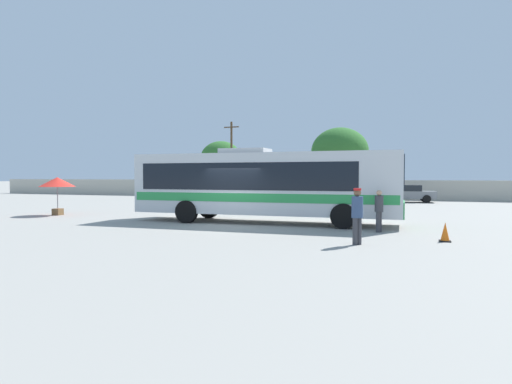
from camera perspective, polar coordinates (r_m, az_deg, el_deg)
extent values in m
plane|color=gray|center=(28.62, 4.59, -2.21)|extent=(300.00, 300.00, 0.00)
cube|color=#B2AD9E|center=(41.88, 9.36, 0.35)|extent=(80.00, 0.30, 1.78)
cube|color=silver|center=(19.95, 1.06, 1.13)|extent=(12.20, 2.73, 2.74)
cube|color=black|center=(20.14, -0.59, 2.07)|extent=(10.01, 2.73, 1.21)
cube|color=green|center=(19.97, 1.06, -0.60)|extent=(11.96, 2.75, 0.38)
cube|color=#19212D|center=(19.03, 18.87, 2.45)|extent=(0.07, 2.30, 1.42)
cube|color=green|center=(19.08, 18.83, -2.16)|extent=(0.10, 2.50, 0.66)
cube|color=#B2B2B2|center=(20.28, -1.41, 5.36)|extent=(2.22, 1.44, 0.24)
cylinder|color=black|center=(20.44, 12.25, -2.52)|extent=(1.04, 0.32, 1.04)
cylinder|color=black|center=(18.02, 11.40, -3.13)|extent=(1.04, 0.32, 1.04)
cylinder|color=black|center=(22.36, -6.20, -2.09)|extent=(1.04, 0.32, 1.04)
cylinder|color=black|center=(20.17, -9.11, -2.56)|extent=(1.04, 0.32, 1.04)
cylinder|color=#38383D|center=(17.38, 15.96, -3.79)|extent=(0.15, 0.15, 0.78)
cylinder|color=#38383D|center=(17.25, 15.71, -3.83)|extent=(0.15, 0.15, 0.78)
cylinder|color=#38383D|center=(17.26, 15.86, -1.49)|extent=(0.44, 0.44, 0.62)
sphere|color=tan|center=(17.24, 15.87, -0.11)|extent=(0.21, 0.21, 0.21)
cylinder|color=#38383D|center=(14.05, 13.38, -5.02)|extent=(0.16, 0.16, 0.85)
cylinder|color=#38383D|center=(13.94, 12.89, -5.07)|extent=(0.16, 0.16, 0.85)
cylinder|color=#33476B|center=(13.92, 13.16, -1.94)|extent=(0.50, 0.50, 0.67)
sphere|color=brown|center=(13.90, 13.18, -0.08)|extent=(0.23, 0.23, 0.23)
cylinder|color=red|center=(13.89, 13.18, 0.34)|extent=(0.24, 0.24, 0.07)
cylinder|color=gray|center=(26.27, -24.63, -0.55)|extent=(0.05, 0.05, 2.04)
cone|color=red|center=(26.25, -24.65, 1.21)|extent=(1.89, 1.89, 0.52)
cube|color=brown|center=(26.32, -24.60, -2.38)|extent=(0.46, 0.46, 0.36)
cube|color=silver|center=(42.97, -7.84, 0.08)|extent=(4.44, 1.87, 0.65)
cube|color=black|center=(42.85, -7.58, 0.86)|extent=(2.45, 1.69, 0.53)
cylinder|color=black|center=(42.88, -10.00, -0.37)|extent=(0.64, 0.23, 0.64)
cylinder|color=black|center=(44.41, -8.85, -0.28)|extent=(0.64, 0.23, 0.64)
cylinder|color=black|center=(41.57, -6.74, -0.43)|extent=(0.64, 0.23, 0.64)
cylinder|color=black|center=(43.15, -5.68, -0.33)|extent=(0.64, 0.23, 0.64)
cube|color=navy|center=(39.95, 0.13, -0.08)|extent=(4.28, 2.05, 0.61)
cube|color=black|center=(39.85, 0.40, 0.71)|extent=(2.39, 1.79, 0.50)
cylinder|color=black|center=(39.68, -2.09, -0.54)|extent=(0.65, 0.26, 0.64)
cylinder|color=black|center=(41.29, -1.06, -0.43)|extent=(0.65, 0.26, 0.64)
cylinder|color=black|center=(38.66, 1.39, -0.61)|extent=(0.65, 0.26, 0.64)
cylinder|color=black|center=(40.31, 2.31, -0.50)|extent=(0.65, 0.26, 0.64)
cube|color=red|center=(38.58, 9.19, -0.17)|extent=(4.39, 2.13, 0.64)
cube|color=black|center=(38.55, 9.51, 0.69)|extent=(2.47, 1.84, 0.52)
cylinder|color=black|center=(37.88, 7.06, -0.68)|extent=(0.66, 0.27, 0.64)
cylinder|color=black|center=(39.62, 7.41, -0.56)|extent=(0.66, 0.27, 0.64)
cylinder|color=black|center=(37.61, 11.05, -0.72)|extent=(0.66, 0.27, 0.64)
cylinder|color=black|center=(39.37, 11.22, -0.60)|extent=(0.66, 0.27, 0.64)
cube|color=slate|center=(37.84, 19.46, -0.33)|extent=(4.22, 2.15, 0.60)
cube|color=black|center=(37.80, 19.16, 0.50)|extent=(2.38, 1.85, 0.49)
cylinder|color=black|center=(38.86, 21.19, -0.74)|extent=(0.66, 0.28, 0.64)
cylinder|color=black|center=(37.11, 21.52, -0.87)|extent=(0.66, 0.28, 0.64)
cylinder|color=black|center=(38.64, 17.47, -0.71)|extent=(0.66, 0.28, 0.64)
cylinder|color=black|center=(36.88, 17.62, -0.84)|extent=(0.66, 0.28, 0.64)
cylinder|color=#4C3823|center=(48.87, -3.24, 4.41)|extent=(0.24, 0.24, 8.23)
cube|color=#473321|center=(49.14, -3.25, 8.51)|extent=(1.80, 0.22, 0.12)
cylinder|color=brown|center=(51.16, -4.61, 1.10)|extent=(0.32, 0.32, 2.51)
ellipsoid|color=#2D6628|center=(51.20, -4.62, 4.39)|extent=(4.82, 4.82, 4.10)
cylinder|color=brown|center=(46.68, 10.92, 1.04)|extent=(0.32, 0.32, 2.62)
ellipsoid|color=#2D6628|center=(46.74, 10.94, 5.22)|extent=(5.99, 5.99, 5.09)
cube|color=black|center=(15.61, 23.57, -5.93)|extent=(0.36, 0.36, 0.04)
cone|color=orange|center=(15.57, 23.59, -4.76)|extent=(0.28, 0.28, 0.60)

